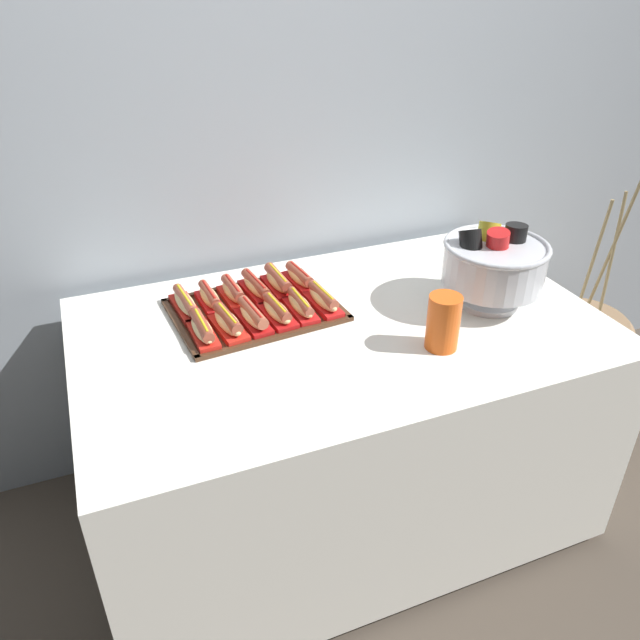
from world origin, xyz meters
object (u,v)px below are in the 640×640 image
at_px(hot_dog_8, 233,292).
at_px(cup_stack, 443,322).
at_px(buffet_table, 339,419).
at_px(hot_dog_10, 278,282).
at_px(hot_dog_2, 253,317).
at_px(hot_dog_6, 186,304).
at_px(hot_dog_11, 300,278).
at_px(hot_dog_3, 277,312).
at_px(floor_vase, 570,367).
at_px(hot_dog_5, 323,299).
at_px(hot_dog_0, 202,329).
at_px(hot_dog_1, 228,323).
at_px(hot_dog_4, 300,306).
at_px(hot_dog_9, 256,287).
at_px(hot_dog_7, 210,298).
at_px(serving_tray, 255,310).
at_px(punch_bowl, 494,263).

relative_size(hot_dog_8, cup_stack, 1.04).
height_order(buffet_table, hot_dog_10, hot_dog_10).
bearing_deg(hot_dog_2, hot_dog_6, 137.15).
relative_size(buffet_table, hot_dog_11, 8.98).
xyz_separation_m(hot_dog_2, hot_dog_3, (0.07, 0.01, -0.00)).
relative_size(floor_vase, hot_dog_10, 5.95).
distance_m(floor_vase, hot_dog_5, 1.26).
distance_m(hot_dog_0, hot_dog_3, 0.23).
relative_size(hot_dog_1, hot_dog_4, 1.04).
height_order(hot_dog_4, hot_dog_8, hot_dog_8).
relative_size(hot_dog_8, hot_dog_10, 0.93).
bearing_deg(hot_dog_6, hot_dog_5, -18.87).
bearing_deg(hot_dog_10, floor_vase, -5.22).
bearing_deg(buffet_table, hot_dog_2, 162.33).
distance_m(hot_dog_8, hot_dog_9, 0.08).
bearing_deg(floor_vase, cup_stack, -158.32).
xyz_separation_m(hot_dog_0, hot_dog_9, (0.21, 0.18, 0.00)).
bearing_deg(hot_dog_7, serving_tray, -31.37).
bearing_deg(hot_dog_11, hot_dog_9, -175.12).
distance_m(buffet_table, hot_dog_1, 0.51).
bearing_deg(buffet_table, hot_dog_5, 101.07).
xyz_separation_m(hot_dog_1, hot_dog_10, (0.21, 0.18, 0.00)).
bearing_deg(buffet_table, hot_dog_0, 170.65).
height_order(floor_vase, hot_dog_3, floor_vase).
bearing_deg(hot_dog_5, hot_dog_0, -175.12).
bearing_deg(hot_dog_8, hot_dog_3, -60.67).
bearing_deg(hot_dog_4, hot_dog_0, -175.12).
distance_m(serving_tray, cup_stack, 0.57).
relative_size(hot_dog_5, hot_dog_6, 0.94).
xyz_separation_m(hot_dog_3, hot_dog_6, (-0.24, 0.15, 0.00)).
height_order(hot_dog_7, hot_dog_10, hot_dog_10).
relative_size(hot_dog_3, punch_bowl, 0.56).
xyz_separation_m(hot_dog_6, hot_dog_10, (0.30, 0.03, 0.00)).
xyz_separation_m(hot_dog_0, hot_dog_4, (0.30, 0.03, -0.00)).
bearing_deg(floor_vase, hot_dog_0, -176.94).
bearing_deg(hot_dog_11, hot_dog_6, -175.12).
bearing_deg(punch_bowl, hot_dog_6, 162.10).
bearing_deg(hot_dog_1, floor_vase, 2.96).
bearing_deg(floor_vase, hot_dog_9, 175.36).
height_order(hot_dog_1, hot_dog_7, hot_dog_1).
distance_m(hot_dog_4, hot_dog_6, 0.34).
bearing_deg(hot_dog_3, buffet_table, -26.46).
bearing_deg(hot_dog_11, hot_dog_3, -127.39).
relative_size(hot_dog_6, cup_stack, 1.20).
bearing_deg(serving_tray, cup_stack, -41.84).
relative_size(hot_dog_0, hot_dog_8, 1.05).
relative_size(hot_dog_6, hot_dog_10, 1.08).
distance_m(hot_dog_4, hot_dog_7, 0.28).
distance_m(hot_dog_0, cup_stack, 0.66).
bearing_deg(hot_dog_9, hot_dog_3, -85.12).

